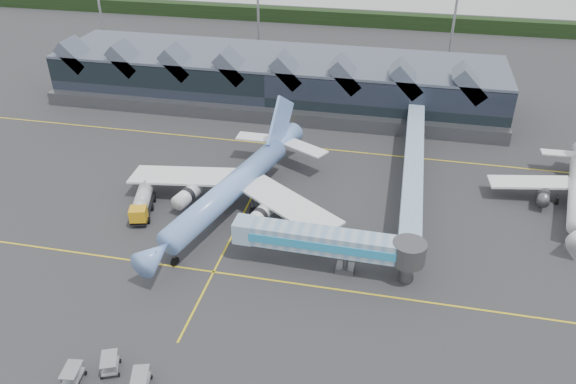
# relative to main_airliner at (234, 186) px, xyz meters

# --- Properties ---
(ground) EXTENTS (260.00, 260.00, 0.00)m
(ground) POSITION_rel_main_airliner_xyz_m (1.57, -6.61, -3.74)
(ground) COLOR #29292C
(ground) RESTS_ON ground
(taxi_stripes) EXTENTS (120.00, 60.00, 0.01)m
(taxi_stripes) POSITION_rel_main_airliner_xyz_m (1.57, 3.39, -3.74)
(taxi_stripes) COLOR yellow
(taxi_stripes) RESTS_ON ground
(tree_line_far) EXTENTS (260.00, 4.00, 4.00)m
(tree_line_far) POSITION_rel_main_airliner_xyz_m (1.57, 103.39, -1.74)
(tree_line_far) COLOR black
(tree_line_far) RESTS_ON ground
(terminal) EXTENTS (90.00, 22.25, 12.52)m
(terminal) POSITION_rel_main_airliner_xyz_m (-3.50, 40.74, 1.14)
(terminal) COLOR black
(terminal) RESTS_ON ground
(light_masts) EXTENTS (132.40, 42.56, 22.45)m
(light_masts) POSITION_rel_main_airliner_xyz_m (22.57, 56.19, 8.75)
(light_masts) COLOR gray
(light_masts) RESTS_ON ground
(main_airliner) EXTENTS (33.37, 39.11, 12.73)m
(main_airliner) POSITION_rel_main_airliner_xyz_m (0.00, 0.00, 0.00)
(main_airliner) COLOR #77A0F1
(main_airliner) RESTS_ON ground
(jet_bridge) EXTENTS (23.53, 4.05, 5.67)m
(jet_bridge) POSITION_rel_main_airliner_xyz_m (16.52, -10.99, 0.26)
(jet_bridge) COLOR #769DC5
(jet_bridge) RESTS_ON ground
(fuel_truck) EXTENTS (4.40, 9.15, 3.06)m
(fuel_truck) POSITION_rel_main_airliner_xyz_m (-12.69, -3.65, -2.03)
(fuel_truck) COLOR black
(fuel_truck) RESTS_ON ground
(baggage_carts) EXTENTS (8.85, 7.99, 1.73)m
(baggage_carts) POSITION_rel_main_airliner_xyz_m (-2.65, -33.51, -2.77)
(baggage_carts) COLOR #989CA1
(baggage_carts) RESTS_ON ground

